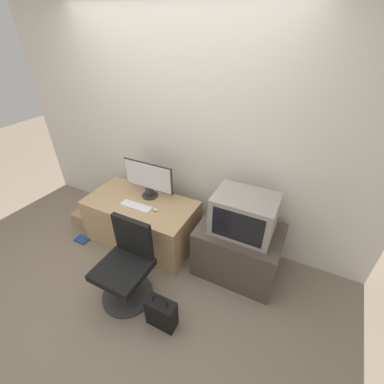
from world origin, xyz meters
TOP-DOWN VIEW (x-y plane):
  - ground_plane at (0.00, 0.00)m, footprint 12.00×12.00m
  - wall_back at (0.00, 1.32)m, footprint 4.40×0.05m
  - desk at (-0.24, 0.83)m, footprint 1.27×0.65m
  - side_stand at (0.93, 0.90)m, footprint 0.83×0.60m
  - main_monitor at (-0.21, 0.99)m, footprint 0.63×0.19m
  - keyboard at (-0.22, 0.74)m, footprint 0.37×0.11m
  - mouse at (0.01, 0.77)m, footprint 0.06×0.04m
  - crt_tv at (0.94, 0.89)m, footprint 0.58×0.42m
  - office_chair at (0.08, 0.14)m, footprint 0.50×0.50m
  - cardboard_box_lower at (-1.09, 0.70)m, footprint 0.30×0.20m
  - handbag at (0.54, 0.01)m, footprint 0.27×0.13m
  - book at (-0.93, 0.45)m, footprint 0.17×0.11m

SIDE VIEW (x-z plane):
  - ground_plane at x=0.00m, z-range 0.00..0.00m
  - book at x=-0.93m, z-range 0.00..0.02m
  - cardboard_box_lower at x=-1.09m, z-range 0.00..0.20m
  - handbag at x=0.54m, z-range -0.04..0.35m
  - side_stand at x=0.93m, z-range 0.00..0.57m
  - desk at x=-0.24m, z-range 0.00..0.57m
  - office_chair at x=0.08m, z-range -0.06..0.77m
  - keyboard at x=-0.22m, z-range 0.57..0.59m
  - mouse at x=0.01m, z-range 0.57..0.61m
  - crt_tv at x=0.94m, z-range 0.57..0.97m
  - main_monitor at x=-0.21m, z-range 0.58..1.02m
  - wall_back at x=0.00m, z-range 0.00..2.60m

